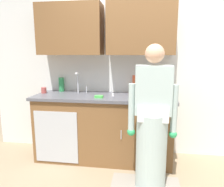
{
  "coord_description": "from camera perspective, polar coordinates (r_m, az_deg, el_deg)",
  "views": [
    {
      "loc": [
        -0.01,
        -2.17,
        1.52
      ],
      "look_at": [
        -0.41,
        0.55,
        1.0
      ],
      "focal_mm": 34.04,
      "sensor_mm": 36.0,
      "label": 1
    }
  ],
  "objects": [
    {
      "name": "kitchen_wall_with_uppers",
      "position": [
        3.17,
        6.09,
        9.83
      ],
      "size": [
        4.8,
        0.44,
        2.7
      ],
      "color": "silver",
      "rests_on": "ground"
    },
    {
      "name": "counter_cabinet",
      "position": [
        3.12,
        -2.28,
        -9.41
      ],
      "size": [
        1.9,
        0.62,
        0.9
      ],
      "color": "brown",
      "rests_on": "ground"
    },
    {
      "name": "countertop",
      "position": [
        2.99,
        -2.29,
        -0.9
      ],
      "size": [
        1.96,
        0.66,
        0.04
      ],
      "primitive_type": "cube",
      "color": "#595960",
      "rests_on": "counter_cabinet"
    },
    {
      "name": "sink",
      "position": [
        3.08,
        -9.13,
        -0.56
      ],
      "size": [
        0.5,
        0.36,
        0.35
      ],
      "color": "#B7BABF",
      "rests_on": "counter_cabinet"
    },
    {
      "name": "person_at_sink",
      "position": [
        2.41,
        10.67,
        -9.6
      ],
      "size": [
        0.55,
        0.34,
        1.62
      ],
      "color": "white",
      "rests_on": "ground"
    },
    {
      "name": "floor_mat",
      "position": [
        2.69,
        8.98,
        -23.67
      ],
      "size": [
        0.8,
        0.5,
        0.01
      ],
      "primitive_type": "cube",
      "color": "gray",
      "rests_on": "ground"
    },
    {
      "name": "bottle_dish_liquid",
      "position": [
        3.14,
        12.15,
        2.22
      ],
      "size": [
        0.08,
        0.08,
        0.26
      ],
      "primitive_type": "cylinder",
      "color": "#334CB2",
      "rests_on": "countertop"
    },
    {
      "name": "bottle_soap",
      "position": [
        3.11,
        14.48,
        1.2
      ],
      "size": [
        0.06,
        0.06,
        0.17
      ],
      "primitive_type": "cylinder",
      "color": "#D8D14C",
      "rests_on": "countertop"
    },
    {
      "name": "bottle_water_short",
      "position": [
        3.38,
        -13.42,
        2.37
      ],
      "size": [
        0.08,
        0.08,
        0.21
      ],
      "primitive_type": "cylinder",
      "color": "#2D8C4C",
      "rests_on": "countertop"
    },
    {
      "name": "bottle_cleaner_spray",
      "position": [
        3.12,
        6.03,
        2.42
      ],
      "size": [
        0.06,
        0.06,
        0.27
      ],
      "primitive_type": "cylinder",
      "color": "#E05933",
      "rests_on": "countertop"
    },
    {
      "name": "cup_by_sink",
      "position": [
        3.31,
        -17.83,
        0.84
      ],
      "size": [
        0.08,
        0.08,
        0.09
      ],
      "primitive_type": "cylinder",
      "color": "#B24C47",
      "rests_on": "countertop"
    },
    {
      "name": "knife_on_counter",
      "position": [
        3.03,
        0.22,
        -0.28
      ],
      "size": [
        0.06,
        0.24,
        0.01
      ],
      "primitive_type": "cube",
      "rotation": [
        0.0,
        0.0,
        1.74
      ],
      "color": "silver",
      "rests_on": "countertop"
    },
    {
      "name": "sponge",
      "position": [
        2.83,
        -3.54,
        -0.85
      ],
      "size": [
        0.11,
        0.07,
        0.03
      ],
      "primitive_type": "cube",
      "color": "#4CBF4C",
      "rests_on": "countertop"
    }
  ]
}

